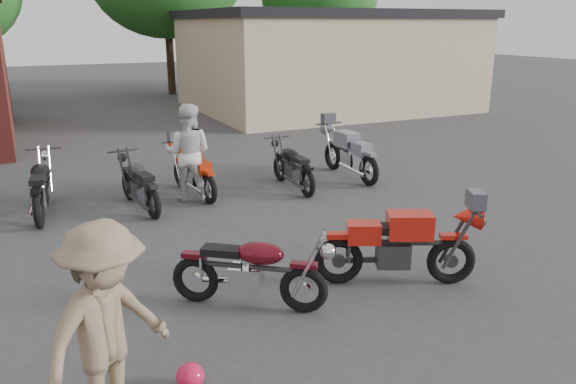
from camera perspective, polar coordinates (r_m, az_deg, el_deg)
name	(u,v)px	position (r m, az deg, el deg)	size (l,w,h in m)	color
ground	(314,323)	(6.66, 2.65, -13.12)	(90.00, 90.00, 0.00)	#38383B
stucco_building	(325,63)	(23.07, 3.79, 12.90)	(10.00, 8.00, 3.50)	tan
tree_3	(319,13)	(30.83, 3.16, 17.71)	(6.08, 6.08, 7.60)	#17571D
vintage_motorcycle	(251,266)	(6.76, -3.75, -7.51)	(1.87, 0.62, 1.08)	#530A15
sportbike	(399,242)	(7.46, 11.23, -4.99)	(2.04, 0.67, 1.18)	red
helmet	(190,376)	(5.65, -9.91, -17.95)	(0.27, 0.27, 0.25)	red
person_light	(188,153)	(10.90, -10.10, 3.94)	(0.91, 0.71, 1.88)	silver
person_tan	(107,332)	(4.87, -17.88, -13.35)	(1.21, 0.70, 1.88)	#826B50
row_bike_2	(41,183)	(10.91, -23.78, 0.80)	(1.98, 0.65, 1.15)	black
row_bike_3	(139,181)	(10.66, -14.93, 1.10)	(1.84, 0.61, 1.07)	#232426
row_bike_4	(193,169)	(11.30, -9.64, 2.33)	(1.85, 0.61, 1.07)	red
row_bike_5	(292,164)	(11.59, 0.45, 2.90)	(1.83, 0.60, 1.06)	black
row_bike_6	(349,151)	(12.52, 6.25, 4.19)	(2.08, 0.69, 1.20)	gray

